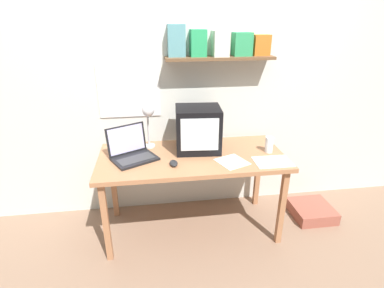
# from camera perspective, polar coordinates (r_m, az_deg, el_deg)

# --- Properties ---
(ground_plane) EXTENTS (12.00, 12.00, 0.00)m
(ground_plane) POSITION_cam_1_polar(r_m,az_deg,el_deg) (2.82, 0.00, -15.52)
(ground_plane) COLOR #8A6B55
(back_wall) EXTENTS (5.60, 0.24, 2.60)m
(back_wall) POSITION_cam_1_polar(r_m,az_deg,el_deg) (2.68, -1.24, 13.31)
(back_wall) COLOR silver
(back_wall) RESTS_ON ground_plane
(corner_desk) EXTENTS (1.51, 0.70, 0.72)m
(corner_desk) POSITION_cam_1_polar(r_m,az_deg,el_deg) (2.47, 0.00, -3.52)
(corner_desk) COLOR #AA704B
(corner_desk) RESTS_ON ground_plane
(crt_monitor) EXTENTS (0.38, 0.34, 0.37)m
(crt_monitor) POSITION_cam_1_polar(r_m,az_deg,el_deg) (2.48, 1.15, 2.86)
(crt_monitor) COLOR black
(crt_monitor) RESTS_ON corner_desk
(laptop) EXTENTS (0.42, 0.39, 0.25)m
(laptop) POSITION_cam_1_polar(r_m,az_deg,el_deg) (2.42, -11.51, -1.19)
(laptop) COLOR black
(laptop) RESTS_ON corner_desk
(desk_lamp) EXTENTS (0.11, 0.16, 0.40)m
(desk_lamp) POSITION_cam_1_polar(r_m,az_deg,el_deg) (2.48, -8.32, 5.30)
(desk_lamp) COLOR silver
(desk_lamp) RESTS_ON corner_desk
(juice_glass) EXTENTS (0.07, 0.07, 0.13)m
(juice_glass) POSITION_cam_1_polar(r_m,az_deg,el_deg) (2.56, 14.47, -0.25)
(juice_glass) COLOR white
(juice_glass) RESTS_ON corner_desk
(computer_mouse) EXTENTS (0.07, 0.11, 0.03)m
(computer_mouse) POSITION_cam_1_polar(r_m,az_deg,el_deg) (2.28, -3.52, -3.67)
(computer_mouse) COLOR #232326
(computer_mouse) RESTS_ON corner_desk
(loose_paper_near_monitor) EXTENTS (0.27, 0.28, 0.00)m
(loose_paper_near_monitor) POSITION_cam_1_polar(r_m,az_deg,el_deg) (2.35, 7.64, -3.37)
(loose_paper_near_monitor) COLOR white
(loose_paper_near_monitor) RESTS_ON corner_desk
(loose_paper_near_laptop) EXTENTS (0.29, 0.21, 0.00)m
(loose_paper_near_laptop) POSITION_cam_1_polar(r_m,az_deg,el_deg) (2.41, 15.14, -3.26)
(loose_paper_near_laptop) COLOR white
(loose_paper_near_laptop) RESTS_ON corner_desk
(floor_cushion) EXTENTS (0.37, 0.37, 0.11)m
(floor_cushion) POSITION_cam_1_polar(r_m,az_deg,el_deg) (3.14, 21.80, -11.73)
(floor_cushion) COLOR #9A5041
(floor_cushion) RESTS_ON ground_plane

